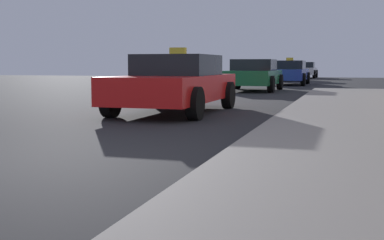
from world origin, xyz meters
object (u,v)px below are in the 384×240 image
Objects in this scene: car_blue at (289,72)px; car_black at (288,71)px; car_red at (176,83)px; car_green at (253,75)px; car_white at (304,70)px.

car_black is (-0.80, 6.89, -0.00)m from car_blue.
car_red is 0.95× the size of car_blue.
car_green is 6.88m from car_blue.
car_black is at bearing -83.38° from car_blue.
car_green is at bearing 84.23° from car_blue.
car_blue is at bearing 96.62° from car_black.
car_white is (0.27, 21.56, 0.00)m from car_green.
car_red is 16.85m from car_blue.
car_red and car_blue have the same top height.
car_blue is 6.93m from car_black.
car_blue is (0.63, 16.84, 0.00)m from car_red.
car_green is 21.56m from car_white.
car_blue reaches higher than car_white.
car_blue reaches higher than car_green.
car_white is at bearing -90.72° from car_green.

